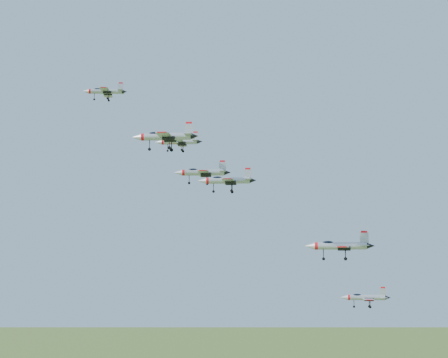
{
  "coord_description": "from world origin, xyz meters",
  "views": [
    {
      "loc": [
        12.14,
        -129.1,
        107.62
      ],
      "look_at": [
        9.16,
        0.1,
        124.38
      ],
      "focal_mm": 50.0,
      "sensor_mm": 36.0,
      "label": 1
    }
  ],
  "objects": [
    {
      "name": "jet_trail",
      "position": [
        31.63,
        -6.74,
        110.32
      ],
      "size": [
        13.55,
        11.34,
        3.63
      ],
      "rotation": [
        0.0,
        0.0,
        -0.16
      ],
      "color": "#ADB2BA"
    },
    {
      "name": "jet_left_high",
      "position": [
        -0.91,
        3.62,
        133.02
      ],
      "size": [
        10.49,
        8.66,
        2.8
      ],
      "rotation": [
        0.0,
        0.0,
        -0.06
      ],
      "color": "#ADB2BA"
    },
    {
      "name": "jet_right_low",
      "position": [
        9.8,
        -8.62,
        122.96
      ],
      "size": [
        11.58,
        9.55,
        3.1
      ],
      "rotation": [
        0.0,
        0.0,
        -0.05
      ],
      "color": "#ADB2BA"
    },
    {
      "name": "jet_lead",
      "position": [
        -19.98,
        15.64,
        147.71
      ],
      "size": [
        10.75,
        8.88,
        2.87
      ],
      "rotation": [
        0.0,
        0.0,
        0.06
      ],
      "color": "#ADB2BA"
    },
    {
      "name": "jet_extra",
      "position": [
        38.75,
        4.95,
        99.74
      ],
      "size": [
        10.5,
        8.72,
        2.81
      ],
      "rotation": [
        0.0,
        0.0,
        -0.1
      ],
      "color": "#ADB2BA"
    },
    {
      "name": "jet_left_low",
      "position": [
        3.94,
        8.6,
        126.98
      ],
      "size": [
        12.79,
        10.49,
        3.43
      ],
      "rotation": [
        0.0,
        0.0,
        0.0
      ],
      "color": "#ADB2BA"
    },
    {
      "name": "jet_right_high",
      "position": [
        -1.49,
        -16.64,
        130.15
      ],
      "size": [
        12.6,
        10.42,
        3.37
      ],
      "rotation": [
        0.0,
        0.0,
        -0.07
      ],
      "color": "#ADB2BA"
    }
  ]
}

